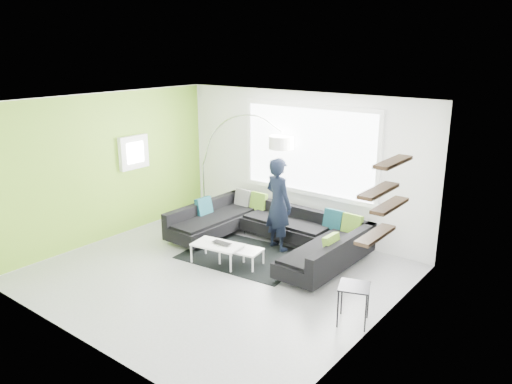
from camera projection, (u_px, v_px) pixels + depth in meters
ground at (217, 274)px, 8.24m from camera, size 5.50×5.50×0.00m
room_shell at (225, 165)px, 7.86m from camera, size 5.54×5.04×2.82m
sectional_sofa at (266, 234)px, 9.09m from camera, size 3.38×2.13×0.72m
rug at (245, 256)px, 8.93m from camera, size 2.24×1.73×0.01m
coffee_table at (229, 254)px, 8.55m from camera, size 1.16×0.79×0.35m
arc_lamp at (203, 164)px, 10.77m from camera, size 2.20×0.85×2.31m
side_table at (353, 304)px, 6.70m from camera, size 0.52×0.52×0.55m
person at (278, 204)px, 9.01m from camera, size 0.85×0.75×1.72m
laptop at (220, 244)px, 8.49m from camera, size 0.37×0.25×0.03m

